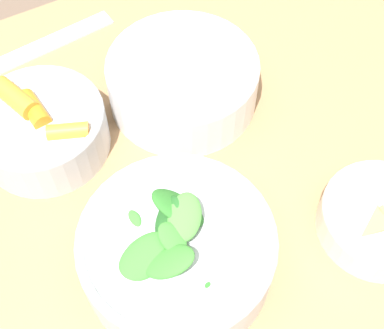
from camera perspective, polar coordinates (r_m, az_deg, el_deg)
The scene contains 6 objects.
dining_table at distance 0.73m, azimuth 0.55°, elevation -9.00°, with size 1.09×0.81×0.75m.
bowl_carrots at distance 0.65m, azimuth -15.74°, elevation 3.82°, with size 0.15×0.15×0.08m.
bowl_greens at distance 0.55m, azimuth -1.65°, elevation -9.03°, with size 0.20×0.20×0.10m.
bowl_beans_hotdog at distance 0.68m, azimuth -0.98°, elevation 8.81°, with size 0.19×0.19×0.07m.
bowl_cookies at distance 0.61m, azimuth 19.47°, elevation -5.48°, with size 0.13×0.13×0.04m.
ruler at distance 0.79m, azimuth -17.23°, elevation 11.21°, with size 0.26×0.05×0.00m.
Camera 1 is at (-0.15, -0.25, 1.29)m, focal length 50.00 mm.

